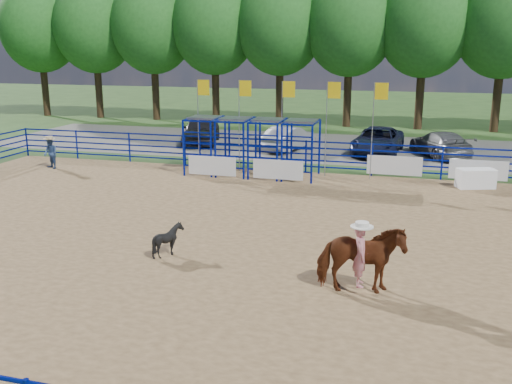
% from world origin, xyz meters
% --- Properties ---
extents(ground, '(120.00, 120.00, 0.00)m').
position_xyz_m(ground, '(0.00, 0.00, 0.00)').
color(ground, '#335321').
rests_on(ground, ground).
extents(arena_dirt, '(30.00, 20.00, 0.02)m').
position_xyz_m(arena_dirt, '(0.00, 0.00, 0.01)').
color(arena_dirt, '#94744A').
rests_on(arena_dirt, ground).
extents(gravel_strip, '(40.00, 10.00, 0.01)m').
position_xyz_m(gravel_strip, '(0.00, 17.00, 0.01)').
color(gravel_strip, '#68655C').
rests_on(gravel_strip, ground).
extents(announcer_table, '(1.63, 1.14, 0.79)m').
position_xyz_m(announcer_table, '(7.31, 8.87, 0.42)').
color(announcer_table, white).
rests_on(announcer_table, arena_dirt).
extents(horse_and_rider, '(2.14, 1.24, 2.50)m').
position_xyz_m(horse_and_rider, '(3.69, -2.81, 0.95)').
color(horse_and_rider, '#622C13').
rests_on(horse_and_rider, arena_dirt).
extents(calf, '(1.01, 0.94, 0.92)m').
position_xyz_m(calf, '(-1.70, -1.72, 0.48)').
color(calf, black).
rests_on(calf, arena_dirt).
extents(spectator_cowboy, '(0.89, 0.83, 1.53)m').
position_xyz_m(spectator_cowboy, '(-11.83, 7.51, 0.80)').
color(spectator_cowboy, navy).
rests_on(spectator_cowboy, arena_dirt).
extents(car_a, '(2.94, 5.06, 1.62)m').
position_xyz_m(car_a, '(-7.53, 16.24, 0.82)').
color(car_a, black).
rests_on(car_a, gravel_strip).
extents(car_b, '(2.49, 4.31, 1.34)m').
position_xyz_m(car_b, '(-2.01, 15.49, 0.68)').
color(car_b, gray).
rests_on(car_b, gravel_strip).
extents(car_c, '(2.75, 5.27, 1.42)m').
position_xyz_m(car_c, '(2.90, 15.56, 0.72)').
color(car_c, '#131831').
rests_on(car_c, gravel_strip).
extents(car_d, '(3.56, 4.92, 1.32)m').
position_xyz_m(car_d, '(6.13, 15.78, 0.67)').
color(car_d, '#59595C').
rests_on(car_d, gravel_strip).
extents(perimeter_fence, '(30.10, 20.10, 1.50)m').
position_xyz_m(perimeter_fence, '(0.00, 0.00, 0.75)').
color(perimeter_fence, '#061795').
rests_on(perimeter_fence, ground).
extents(chute_assembly, '(19.32, 2.41, 4.20)m').
position_xyz_m(chute_assembly, '(-1.90, 8.84, 1.26)').
color(chute_assembly, '#061795').
rests_on(chute_assembly, ground).
extents(treeline, '(56.40, 6.40, 11.24)m').
position_xyz_m(treeline, '(0.00, 26.00, 7.53)').
color(treeline, '#3F2B19').
rests_on(treeline, ground).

